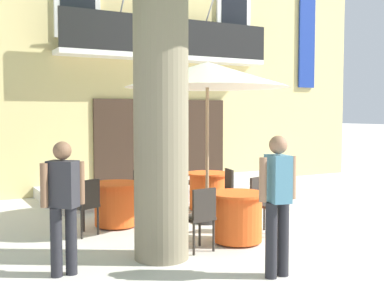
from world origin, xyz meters
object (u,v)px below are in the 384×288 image
at_px(cafe_umbrella, 207,76).
at_px(pedestrian_near_entrance, 278,197).
at_px(cafe_chair_near_tree_1, 200,215).
at_px(cafe_table_front, 116,204).
at_px(cafe_chair_middle_0, 224,190).
at_px(cafe_chair_middle_1, 188,180).
at_px(pedestrian_mid_plaza, 63,200).
at_px(cafe_table_middle, 208,191).
at_px(cafe_table_near_tree, 237,217).
at_px(cafe_chair_front_1, 86,203).
at_px(cafe_chair_near_tree_0, 263,201).
at_px(cafe_chair_front_0, 146,190).

distance_m(cafe_umbrella, pedestrian_near_entrance, 3.38).
height_order(cafe_chair_near_tree_1, cafe_table_front, cafe_chair_near_tree_1).
xyz_separation_m(cafe_chair_middle_0, pedestrian_near_entrance, (-1.21, -3.08, 0.43)).
height_order(cafe_chair_middle_1, pedestrian_mid_plaza, pedestrian_mid_plaza).
bearing_deg(cafe_chair_near_tree_1, cafe_table_middle, 57.11).
xyz_separation_m(cafe_chair_middle_0, cafe_umbrella, (-0.49, -0.21, 2.08)).
distance_m(cafe_table_near_tree, cafe_chair_front_1, 2.41).
distance_m(cafe_chair_near_tree_0, cafe_chair_front_0, 2.28).
bearing_deg(cafe_chair_front_1, pedestrian_mid_plaza, -114.43).
bearing_deg(pedestrian_near_entrance, cafe_table_near_tree, 73.27).
relative_size(cafe_chair_near_tree_0, cafe_table_front, 1.05).
distance_m(cafe_chair_near_tree_1, cafe_chair_middle_1, 3.57).
bearing_deg(cafe_chair_middle_1, cafe_chair_near_tree_0, -92.17).
relative_size(cafe_chair_front_1, pedestrian_near_entrance, 0.54).
height_order(cafe_chair_front_0, pedestrian_near_entrance, pedestrian_near_entrance).
relative_size(cafe_chair_front_1, cafe_umbrella, 0.31).
bearing_deg(cafe_chair_front_0, pedestrian_near_entrance, -88.36).
bearing_deg(cafe_chair_middle_0, pedestrian_near_entrance, -111.52).
bearing_deg(cafe_table_front, cafe_chair_front_1, -149.21).
bearing_deg(cafe_umbrella, pedestrian_near_entrance, -104.21).
distance_m(cafe_table_middle, cafe_chair_front_1, 2.87).
distance_m(cafe_table_middle, cafe_umbrella, 2.49).
distance_m(cafe_chair_front_0, cafe_chair_front_1, 1.51).
distance_m(cafe_chair_near_tree_0, cafe_chair_middle_1, 2.78).
height_order(cafe_table_near_tree, cafe_chair_near_tree_1, cafe_chair_near_tree_1).
distance_m(cafe_chair_middle_0, cafe_chair_front_0, 1.46).
relative_size(cafe_chair_near_tree_1, cafe_umbrella, 0.31).
xyz_separation_m(cafe_table_near_tree, cafe_chair_middle_1, (0.80, 3.07, 0.14)).
distance_m(cafe_chair_near_tree_1, cafe_chair_middle_0, 2.28).
bearing_deg(cafe_table_near_tree, cafe_table_front, 123.54).
bearing_deg(cafe_table_middle, cafe_table_front, -168.15).
relative_size(cafe_chair_near_tree_0, pedestrian_mid_plaza, 0.56).
height_order(cafe_table_near_tree, cafe_table_middle, same).
bearing_deg(cafe_table_near_tree, cafe_chair_near_tree_1, -168.56).
xyz_separation_m(cafe_umbrella, pedestrian_mid_plaza, (-2.95, -1.59, -1.70)).
xyz_separation_m(cafe_table_near_tree, cafe_chair_front_0, (-0.56, 2.19, 0.14)).
xyz_separation_m(cafe_chair_near_tree_1, pedestrian_mid_plaza, (-1.93, -0.08, 0.39)).
bearing_deg(cafe_chair_middle_0, cafe_chair_front_1, -178.29).
bearing_deg(cafe_chair_near_tree_1, cafe_chair_middle_0, 48.93).
relative_size(cafe_table_middle, pedestrian_mid_plaza, 0.53).
distance_m(cafe_table_middle, cafe_chair_middle_1, 0.77).
bearing_deg(cafe_chair_middle_0, pedestrian_mid_plaza, -152.36).
height_order(cafe_chair_middle_0, cafe_chair_front_1, same).
relative_size(cafe_umbrella, pedestrian_near_entrance, 1.71).
relative_size(cafe_chair_front_0, cafe_umbrella, 0.31).
bearing_deg(pedestrian_near_entrance, cafe_umbrella, 75.79).
xyz_separation_m(cafe_chair_near_tree_0, cafe_chair_middle_0, (0.06, 1.28, 0.00)).
distance_m(cafe_table_middle, pedestrian_near_entrance, 4.08).
bearing_deg(cafe_chair_front_0, cafe_table_near_tree, -75.70).
bearing_deg(cafe_chair_near_tree_0, cafe_chair_middle_0, 87.11).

